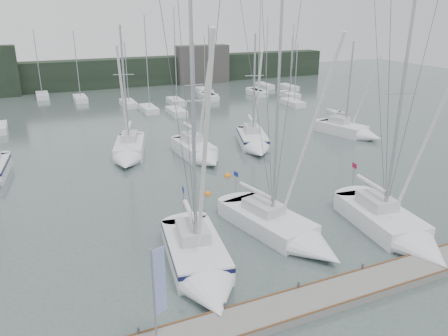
% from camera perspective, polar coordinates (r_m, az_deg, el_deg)
% --- Properties ---
extents(ground, '(160.00, 160.00, 0.00)m').
position_cam_1_polar(ground, '(26.65, 8.46, -10.25)').
color(ground, '#485855').
rests_on(ground, ground).
extents(dock, '(24.00, 2.00, 0.40)m').
position_cam_1_polar(dock, '(23.19, 15.27, -15.29)').
color(dock, slate).
rests_on(dock, ground).
extents(far_treeline, '(90.00, 4.00, 5.00)m').
position_cam_1_polar(far_treeline, '(82.92, -15.29, 11.82)').
color(far_treeline, black).
rests_on(far_treeline, ground).
extents(far_building_right, '(10.00, 3.00, 7.00)m').
position_cam_1_polar(far_building_right, '(85.54, -2.85, 13.39)').
color(far_building_right, '#42403D').
rests_on(far_building_right, ground).
extents(mast_forest, '(51.94, 25.72, 14.89)m').
position_cam_1_polar(mast_forest, '(67.81, -6.81, 8.94)').
color(mast_forest, white).
rests_on(mast_forest, ground).
extents(sailboat_near_left, '(4.19, 9.20, 15.46)m').
position_cam_1_polar(sailboat_near_left, '(23.55, -2.97, -12.71)').
color(sailboat_near_left, white).
rests_on(sailboat_near_left, ground).
extents(sailboat_near_center, '(4.78, 9.63, 15.11)m').
position_cam_1_polar(sailboat_near_center, '(27.10, 8.62, -8.46)').
color(sailboat_near_center, white).
rests_on(sailboat_near_center, ground).
extents(sailboat_near_right, '(4.14, 9.69, 14.88)m').
position_cam_1_polar(sailboat_near_right, '(28.95, 21.89, -7.71)').
color(sailboat_near_right, white).
rests_on(sailboat_near_right, ground).
extents(sailboat_mid_b, '(4.93, 8.77, 12.91)m').
position_cam_1_polar(sailboat_mid_b, '(42.06, -12.37, 1.92)').
color(sailboat_mid_b, white).
rests_on(sailboat_mid_b, ground).
extents(sailboat_mid_c, '(3.03, 7.54, 11.40)m').
position_cam_1_polar(sailboat_mid_c, '(41.03, -3.18, 1.95)').
color(sailboat_mid_c, white).
rests_on(sailboat_mid_c, ground).
extents(sailboat_mid_d, '(5.11, 8.71, 12.00)m').
position_cam_1_polar(sailboat_mid_d, '(44.46, 4.02, 3.33)').
color(sailboat_mid_d, white).
rests_on(sailboat_mid_d, ground).
extents(sailboat_mid_e, '(4.59, 7.97, 10.99)m').
position_cam_1_polar(sailboat_mid_e, '(50.63, 16.53, 4.57)').
color(sailboat_mid_e, white).
rests_on(sailboat_mid_e, ground).
extents(buoy_a, '(0.52, 0.52, 0.52)m').
position_cam_1_polar(buoy_a, '(33.48, -2.13, -3.47)').
color(buoy_a, orange).
rests_on(buoy_a, ground).
extents(buoy_b, '(0.60, 0.60, 0.60)m').
position_cam_1_polar(buoy_b, '(37.05, 0.48, -1.07)').
color(buoy_b, orange).
rests_on(buoy_b, ground).
extents(dock_banner, '(0.63, 0.32, 4.45)m').
position_cam_1_polar(dock_banner, '(17.99, -8.65, -15.19)').
color(dock_banner, '#9EA0A5').
rests_on(dock_banner, dock).
extents(seagull, '(1.12, 0.53, 0.22)m').
position_cam_1_polar(seagull, '(26.30, 14.18, 7.12)').
color(seagull, white).
rests_on(seagull, ground).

